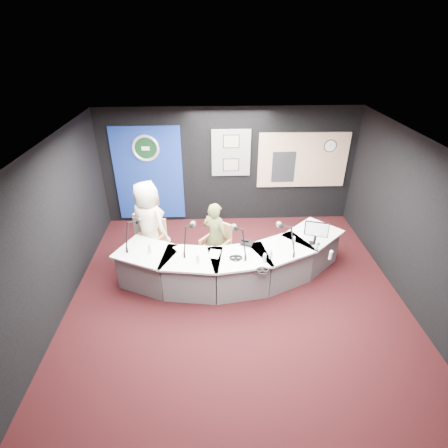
{
  "coord_description": "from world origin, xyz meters",
  "views": [
    {
      "loc": [
        -0.43,
        -4.86,
        4.35
      ],
      "look_at": [
        -0.2,
        0.8,
        1.1
      ],
      "focal_mm": 28.0,
      "sensor_mm": 36.0,
      "label": 1
    }
  ],
  "objects_px": {
    "armchair_right": "(215,248)",
    "armchair_left": "(151,241)",
    "broadcast_desk": "(232,263)",
    "person_man": "(149,224)",
    "person_woman": "(215,237)"
  },
  "relations": [
    {
      "from": "armchair_right",
      "to": "armchair_left",
      "type": "bearing_deg",
      "value": -151.56
    },
    {
      "from": "broadcast_desk",
      "to": "person_man",
      "type": "relative_size",
      "value": 2.5
    },
    {
      "from": "broadcast_desk",
      "to": "armchair_left",
      "type": "xyz_separation_m",
      "value": [
        -1.63,
        0.65,
        0.12
      ]
    },
    {
      "from": "broadcast_desk",
      "to": "person_man",
      "type": "height_order",
      "value": "person_man"
    },
    {
      "from": "broadcast_desk",
      "to": "person_woman",
      "type": "bearing_deg",
      "value": 127.73
    },
    {
      "from": "person_woman",
      "to": "broadcast_desk",
      "type": "bearing_deg",
      "value": 160.7
    },
    {
      "from": "armchair_left",
      "to": "armchair_right",
      "type": "relative_size",
      "value": 1.06
    },
    {
      "from": "armchair_left",
      "to": "armchair_right",
      "type": "bearing_deg",
      "value": 18.02
    },
    {
      "from": "person_man",
      "to": "person_woman",
      "type": "height_order",
      "value": "person_man"
    },
    {
      "from": "broadcast_desk",
      "to": "armchair_left",
      "type": "bearing_deg",
      "value": 158.09
    },
    {
      "from": "armchair_left",
      "to": "armchair_right",
      "type": "distance_m",
      "value": 1.33
    },
    {
      "from": "broadcast_desk",
      "to": "person_woman",
      "type": "distance_m",
      "value": 0.63
    },
    {
      "from": "armchair_right",
      "to": "person_man",
      "type": "relative_size",
      "value": 0.51
    },
    {
      "from": "person_woman",
      "to": "person_man",
      "type": "bearing_deg",
      "value": 22.47
    },
    {
      "from": "person_man",
      "to": "broadcast_desk",
      "type": "bearing_deg",
      "value": -163.85
    }
  ]
}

